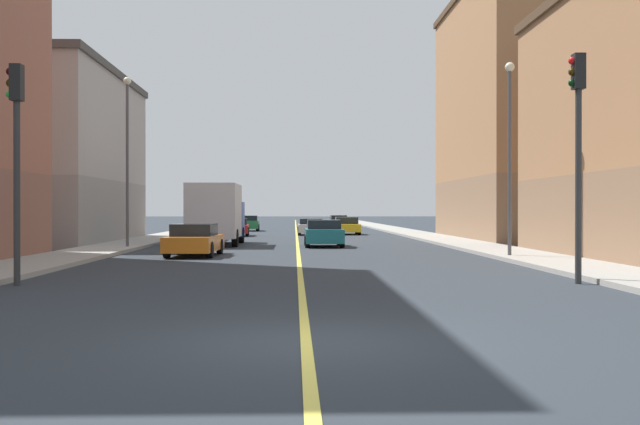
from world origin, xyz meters
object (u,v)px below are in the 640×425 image
(street_lamp_left_near, at_px, (510,139))
(box_truck, at_px, (216,213))
(building_right_midblock, at_px, (12,156))
(car_red, at_px, (236,227))
(traffic_light_left_near, at_px, (578,134))
(car_teal, at_px, (324,234))
(car_black, at_px, (338,221))
(building_left_mid, at_px, (555,115))
(car_yellow, at_px, (347,226))
(car_green, at_px, (248,223))
(car_orange, at_px, (194,240))
(street_lamp_right_near, at_px, (127,145))
(car_silver, at_px, (311,227))
(traffic_light_right_near, at_px, (16,141))

(street_lamp_left_near, height_order, box_truck, street_lamp_left_near)
(building_right_midblock, height_order, car_red, building_right_midblock)
(traffic_light_left_near, bearing_deg, car_teal, 106.12)
(street_lamp_left_near, distance_m, car_black, 51.79)
(street_lamp_left_near, height_order, car_black, street_lamp_left_near)
(building_left_mid, relative_size, traffic_light_left_near, 2.99)
(building_right_midblock, distance_m, street_lamp_left_near, 28.63)
(car_yellow, bearing_deg, traffic_light_left_near, -85.27)
(car_teal, bearing_deg, car_green, 100.89)
(car_orange, bearing_deg, street_lamp_right_near, 126.31)
(car_red, height_order, car_yellow, car_yellow)
(car_yellow, height_order, car_orange, car_yellow)
(car_teal, xyz_separation_m, box_truck, (-5.61, 1.87, 1.01))
(car_silver, bearing_deg, street_lamp_left_near, -76.02)
(car_orange, bearing_deg, street_lamp_left_near, -10.43)
(car_green, bearing_deg, street_lamp_left_near, -72.45)
(street_lamp_left_near, bearing_deg, car_silver, 103.98)
(car_red, bearing_deg, street_lamp_right_near, -101.14)
(car_green, xyz_separation_m, box_truck, (-0.07, -26.94, 1.02))
(car_black, bearing_deg, street_lamp_left_near, -86.02)
(traffic_light_right_near, xyz_separation_m, street_lamp_left_near, (15.05, 9.77, 1.00))
(car_silver, bearing_deg, car_green, 116.21)
(traffic_light_right_near, bearing_deg, car_red, 85.72)
(traffic_light_left_near, xyz_separation_m, box_truck, (-11.30, 21.53, -2.10))
(car_red, bearing_deg, car_black, 70.97)
(car_silver, height_order, box_truck, box_truck)
(traffic_light_right_near, relative_size, car_teal, 1.36)
(box_truck, bearing_deg, car_black, 77.61)
(traffic_light_left_near, relative_size, car_silver, 1.38)
(building_left_mid, xyz_separation_m, traffic_light_right_near, (-23.22, -28.59, -4.23))
(street_lamp_right_near, bearing_deg, building_left_mid, 25.18)
(traffic_light_left_near, bearing_deg, box_truck, 117.68)
(building_left_mid, bearing_deg, car_orange, -140.91)
(street_lamp_right_near, xyz_separation_m, car_silver, (9.07, 20.55, -4.31))
(car_green, bearing_deg, box_truck, -90.16)
(car_teal, height_order, car_silver, car_teal)
(traffic_light_right_near, distance_m, car_silver, 38.73)
(car_silver, bearing_deg, car_orange, -101.54)
(box_truck, bearing_deg, car_teal, -18.43)
(traffic_light_right_near, height_order, street_lamp_right_near, street_lamp_right_near)
(street_lamp_right_near, bearing_deg, car_yellow, 61.40)
(box_truck, bearing_deg, street_lamp_left_near, -43.70)
(traffic_light_right_near, bearing_deg, street_lamp_right_near, 93.27)
(street_lamp_left_near, bearing_deg, traffic_light_right_near, -147.03)
(car_orange, bearing_deg, car_silver, 78.46)
(car_teal, xyz_separation_m, car_yellow, (2.47, 19.19, -0.03))
(box_truck, bearing_deg, traffic_light_left_near, -62.32)
(car_orange, relative_size, car_green, 1.10)
(building_right_midblock, xyz_separation_m, car_yellow, (19.97, 13.81, -4.27))
(car_orange, bearing_deg, box_truck, 90.53)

